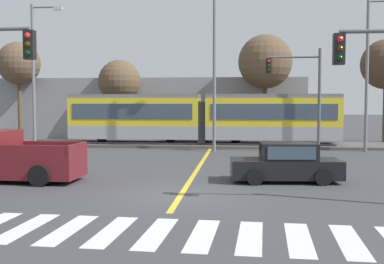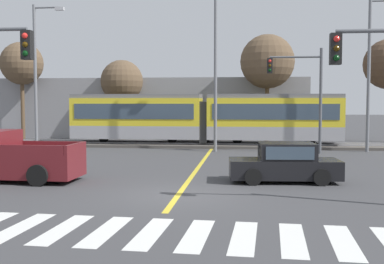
{
  "view_description": "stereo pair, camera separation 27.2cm",
  "coord_description": "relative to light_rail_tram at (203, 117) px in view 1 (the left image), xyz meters",
  "views": [
    {
      "loc": [
        1.97,
        -15.65,
        3.12
      ],
      "look_at": [
        -0.43,
        7.93,
        1.6
      ],
      "focal_mm": 45.0,
      "sensor_mm": 36.0,
      "label": 1
    },
    {
      "loc": [
        2.24,
        -15.62,
        3.12
      ],
      "look_at": [
        -0.43,
        7.93,
        1.6
      ],
      "focal_mm": 45.0,
      "sensor_mm": 36.0,
      "label": 2
    }
  ],
  "objects": [
    {
      "name": "lane_centre_line",
      "position": [
        0.65,
        -11.11,
        -2.05
      ],
      "size": [
        0.2,
        18.23,
        0.01
      ],
      "primitive_type": "cube",
      "color": "gold",
      "rests_on": "ground"
    },
    {
      "name": "crosswalk_stripe_7",
      "position": [
        2.84,
        -22.33,
        -2.04
      ],
      "size": [
        0.7,
        2.82,
        0.01
      ],
      "primitive_type": "cube",
      "rotation": [
        0.0,
        0.0,
        -0.05
      ],
      "color": "silver",
      "rests_on": "ground"
    },
    {
      "name": "sedan_crossing",
      "position": [
        4.36,
        -14.5,
        -1.35
      ],
      "size": [
        4.31,
        2.14,
        1.52
      ],
      "color": "black",
      "rests_on": "ground"
    },
    {
      "name": "crosswalk_stripe_6",
      "position": [
        1.75,
        -22.27,
        -2.04
      ],
      "size": [
        0.7,
        2.82,
        0.01
      ],
      "primitive_type": "cube",
      "rotation": [
        0.0,
        0.0,
        -0.05
      ],
      "color": "silver",
      "rests_on": "ground"
    },
    {
      "name": "ground_plane",
      "position": [
        0.65,
        -17.62,
        -2.05
      ],
      "size": [
        200.0,
        200.0,
        0.0
      ],
      "primitive_type": "plane",
      "color": "#3D3D3F"
    },
    {
      "name": "pickup_truck",
      "position": [
        -6.38,
        -15.46,
        -1.21
      ],
      "size": [
        5.45,
        2.34,
        1.98
      ],
      "color": "maroon",
      "rests_on": "ground"
    },
    {
      "name": "building_backdrop_far",
      "position": [
        -5.1,
        8.5,
        0.48
      ],
      "size": [
        25.97,
        6.0,
        5.05
      ],
      "primitive_type": "cube",
      "color": "gray",
      "rests_on": "ground"
    },
    {
      "name": "rail_near",
      "position": [
        0.65,
        -0.71,
        -1.82
      ],
      "size": [
        120.0,
        0.08,
        0.1
      ],
      "primitive_type": "cube",
      "color": "#939399",
      "rests_on": "track_bed"
    },
    {
      "name": "crosswalk_stripe_2",
      "position": [
        -2.65,
        -22.06,
        -2.04
      ],
      "size": [
        0.7,
        2.82,
        0.01
      ],
      "primitive_type": "cube",
      "rotation": [
        0.0,
        0.0,
        -0.05
      ],
      "color": "silver",
      "rests_on": "ground"
    },
    {
      "name": "traffic_light_far_right",
      "position": [
        6.2,
        -4.09,
        2.0
      ],
      "size": [
        3.25,
        0.38,
        6.24
      ],
      "color": "#515459",
      "rests_on": "ground"
    },
    {
      "name": "crosswalk_stripe_9",
      "position": [
        5.04,
        -22.43,
        -2.04
      ],
      "size": [
        0.7,
        2.82,
        0.01
      ],
      "primitive_type": "cube",
      "rotation": [
        0.0,
        0.0,
        -0.05
      ],
      "color": "silver",
      "rests_on": "ground"
    },
    {
      "name": "crosswalk_stripe_5",
      "position": [
        0.65,
        -22.22,
        -2.04
      ],
      "size": [
        0.7,
        2.82,
        0.01
      ],
      "primitive_type": "cube",
      "rotation": [
        0.0,
        0.0,
        -0.05
      ],
      "color": "silver",
      "rests_on": "ground"
    },
    {
      "name": "bare_tree_west",
      "position": [
        -7.22,
        5.18,
        2.67
      ],
      "size": [
        3.44,
        3.44,
        6.47
      ],
      "color": "brown",
      "rests_on": "ground"
    },
    {
      "name": "light_rail_tram",
      "position": [
        0.0,
        0.0,
        0.0
      ],
      "size": [
        18.5,
        2.64,
        3.43
      ],
      "color": "#9E9EA3",
      "rests_on": "track_bed"
    },
    {
      "name": "crosswalk_stripe_8",
      "position": [
        3.94,
        -22.38,
        -2.04
      ],
      "size": [
        0.7,
        2.82,
        0.01
      ],
      "primitive_type": "cube",
      "rotation": [
        0.0,
        0.0,
        -0.05
      ],
      "color": "silver",
      "rests_on": "ground"
    },
    {
      "name": "bare_tree_east",
      "position": [
        4.45,
        3.98,
        4.06
      ],
      "size": [
        4.12,
        4.12,
        8.2
      ],
      "color": "brown",
      "rests_on": "ground"
    },
    {
      "name": "street_lamp_east",
      "position": [
        10.46,
        -2.72,
        3.21
      ],
      "size": [
        2.03,
        0.28,
        9.38
      ],
      "color": "slate",
      "rests_on": "ground"
    },
    {
      "name": "rail_far",
      "position": [
        0.65,
        0.73,
        -1.82
      ],
      "size": [
        120.0,
        0.08,
        0.1
      ],
      "primitive_type": "cube",
      "color": "#939399",
      "rests_on": "track_bed"
    },
    {
      "name": "crosswalk_stripe_4",
      "position": [
        -0.45,
        -22.17,
        -2.04
      ],
      "size": [
        0.7,
        2.82,
        0.01
      ],
      "primitive_type": "cube",
      "rotation": [
        0.0,
        0.0,
        -0.05
      ],
      "color": "silver",
      "rests_on": "ground"
    },
    {
      "name": "track_bed",
      "position": [
        0.65,
        0.01,
        -1.96
      ],
      "size": [
        120.0,
        4.0,
        0.18
      ],
      "primitive_type": "cube",
      "color": "#4C4742",
      "rests_on": "ground"
    },
    {
      "name": "street_lamp_west",
      "position": [
        -10.55,
        -3.28,
        3.18
      ],
      "size": [
        2.1,
        0.28,
        9.31
      ],
      "color": "slate",
      "rests_on": "ground"
    },
    {
      "name": "bare_tree_far_west",
      "position": [
        -15.46,
        4.6,
        4.12
      ],
      "size": [
        3.49,
        3.49,
        7.96
      ],
      "color": "brown",
      "rests_on": "ground"
    },
    {
      "name": "crosswalk_stripe_3",
      "position": [
        -1.55,
        -22.11,
        -2.04
      ],
      "size": [
        0.7,
        2.82,
        0.01
      ],
      "primitive_type": "cube",
      "rotation": [
        0.0,
        0.0,
        -0.05
      ],
      "color": "silver",
      "rests_on": "ground"
    },
    {
      "name": "street_lamp_centre",
      "position": [
        1.13,
        -3.49,
        3.39
      ],
      "size": [
        2.01,
        0.28,
        9.74
      ],
      "color": "slate",
      "rests_on": "ground"
    }
  ]
}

